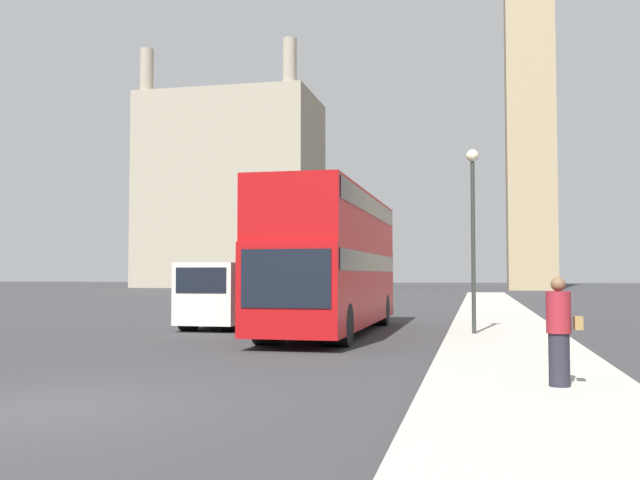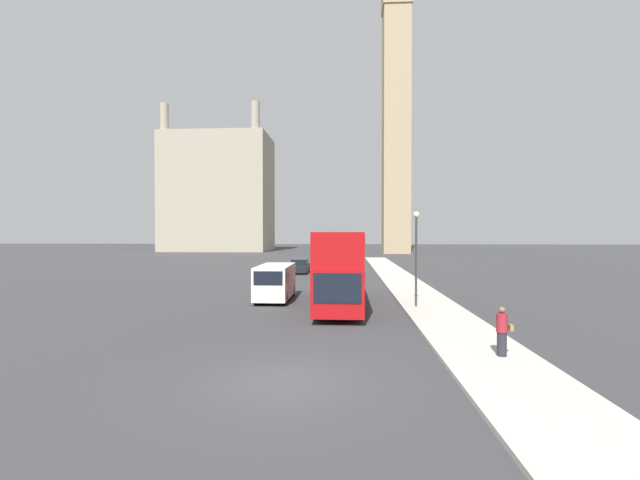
{
  "view_description": "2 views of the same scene",
  "coord_description": "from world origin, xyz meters",
  "px_view_note": "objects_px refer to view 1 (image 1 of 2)",
  "views": [
    {
      "loc": [
        5.86,
        -9.01,
        1.86
      ],
      "look_at": [
        1.36,
        11.41,
        2.87
      ],
      "focal_mm": 40.0,
      "sensor_mm": 36.0,
      "label": 1
    },
    {
      "loc": [
        1.83,
        -12.22,
        4.32
      ],
      "look_at": [
        -0.17,
        20.24,
        3.76
      ],
      "focal_mm": 24.0,
      "sensor_mm": 36.0,
      "label": 2
    }
  ],
  "objects_px": {
    "red_double_decker_bus": "(333,256)",
    "pedestrian": "(559,332)",
    "parked_sedan": "(325,294)",
    "street_lamp": "(473,211)",
    "white_van": "(227,293)"
  },
  "relations": [
    {
      "from": "pedestrian",
      "to": "street_lamp",
      "type": "height_order",
      "value": "street_lamp"
    },
    {
      "from": "pedestrian",
      "to": "white_van",
      "type": "bearing_deg",
      "value": 128.61
    },
    {
      "from": "parked_sedan",
      "to": "pedestrian",
      "type": "bearing_deg",
      "value": -71.64
    },
    {
      "from": "white_van",
      "to": "parked_sedan",
      "type": "relative_size",
      "value": 1.12
    },
    {
      "from": "red_double_decker_bus",
      "to": "white_van",
      "type": "height_order",
      "value": "red_double_decker_bus"
    },
    {
      "from": "street_lamp",
      "to": "parked_sedan",
      "type": "bearing_deg",
      "value": 112.81
    },
    {
      "from": "pedestrian",
      "to": "parked_sedan",
      "type": "bearing_deg",
      "value": 108.36
    },
    {
      "from": "red_double_decker_bus",
      "to": "pedestrian",
      "type": "xyz_separation_m",
      "value": [
        5.67,
        -10.5,
        -1.45
      ]
    },
    {
      "from": "white_van",
      "to": "pedestrian",
      "type": "relative_size",
      "value": 3.07
    },
    {
      "from": "red_double_decker_bus",
      "to": "white_van",
      "type": "bearing_deg",
      "value": 156.89
    },
    {
      "from": "white_van",
      "to": "red_double_decker_bus",
      "type": "bearing_deg",
      "value": -23.11
    },
    {
      "from": "parked_sedan",
      "to": "red_double_decker_bus",
      "type": "bearing_deg",
      "value": -77.32
    },
    {
      "from": "street_lamp",
      "to": "white_van",
      "type": "bearing_deg",
      "value": 162.91
    },
    {
      "from": "parked_sedan",
      "to": "street_lamp",
      "type": "bearing_deg",
      "value": -67.19
    },
    {
      "from": "pedestrian",
      "to": "parked_sedan",
      "type": "relative_size",
      "value": 0.36
    }
  ]
}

